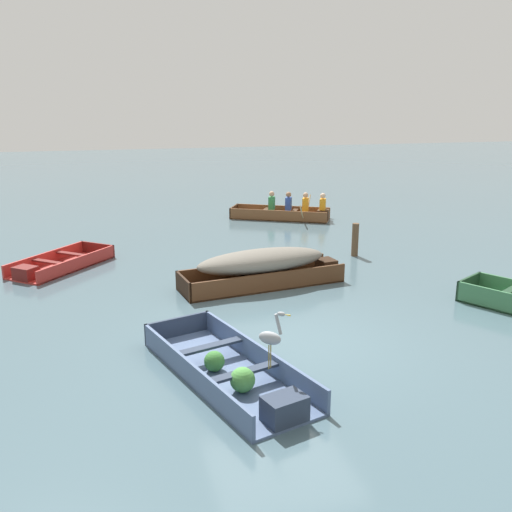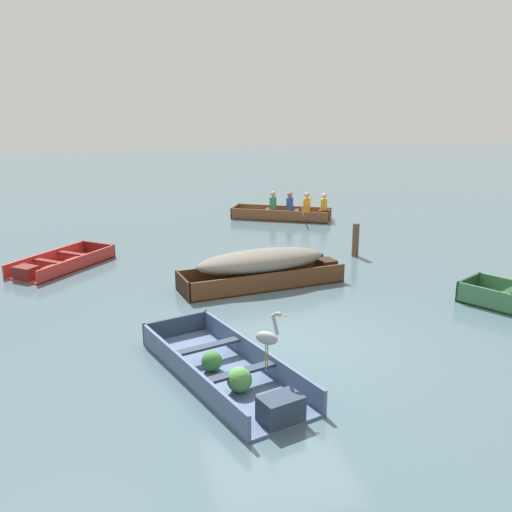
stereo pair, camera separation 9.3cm
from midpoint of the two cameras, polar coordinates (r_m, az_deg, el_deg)
The scene contains 7 objects.
ground_plane at distance 9.65m, azimuth 2.33°, elevation -8.44°, with size 80.00×80.00×0.00m, color #47606B.
dinghy_slate_blue_foreground at distance 8.31m, azimuth -2.85°, elevation -11.55°, with size 2.11×3.53×0.39m.
skiff_dark_varnish_near_moored at distance 12.27m, azimuth 0.52°, elevation -0.87°, with size 3.67×1.50×0.81m.
skiff_red_far_moored at distance 14.36m, azimuth -19.33°, elevation -0.82°, with size 2.49×2.67×0.32m.
rowboat_wooden_brown_with_crew at distance 19.34m, azimuth 3.02°, elevation 4.43°, with size 3.37×2.62×0.93m.
heron_on_dinghy at distance 7.65m, azimuth 1.16°, elevation -8.05°, with size 0.39×0.36×0.84m.
mooring_post at distance 14.84m, azimuth 9.70°, elevation 1.61°, with size 0.17×0.17×0.86m, color brown.
Camera 1 is at (-2.72, -8.41, 3.89)m, focal length 40.00 mm.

